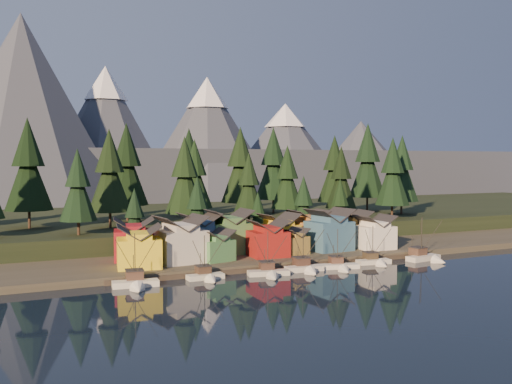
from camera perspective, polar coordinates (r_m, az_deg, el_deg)
name	(u,v)px	position (r m, az deg, el deg)	size (l,w,h in m)	color
ground	(321,282)	(116.12, 6.53, -8.92)	(500.00, 500.00, 0.00)	black
shore_strip	(241,250)	(150.88, -1.54, -5.81)	(400.00, 50.00, 1.50)	#3B372B
hillside	(182,223)	(197.00, -7.41, -3.07)	(420.00, 100.00, 6.00)	black
dock	(282,266)	(130.06, 2.67, -7.38)	(80.00, 4.00, 1.00)	#423A2F
mountain_ridge	(103,157)	(315.03, -15.09, 3.36)	(560.00, 190.00, 90.00)	#494C5D
boat_0	(136,276)	(112.22, -11.91, -8.22)	(9.32, 9.94, 11.39)	silver
boat_1	(207,270)	(117.31, -4.94, -7.80)	(7.82, 8.53, 9.99)	beige
boat_2	(270,267)	(120.54, 1.37, -7.51)	(9.39, 9.87, 10.32)	beige
boat_3	(306,262)	(125.50, 5.02, -6.98)	(8.82, 9.46, 11.08)	beige
boat_4	(340,262)	(129.23, 8.39, -6.90)	(9.91, 10.39, 9.91)	silver
boat_5	(376,256)	(136.73, 11.88, -6.32)	(8.65, 9.24, 10.01)	silver
boat_6	(427,252)	(144.46, 16.71, -5.72)	(9.74, 10.36, 11.71)	beige
house_front_0	(139,245)	(124.18, -11.62, -5.24)	(10.45, 10.05, 9.09)	yellow
house_front_1	(181,238)	(128.91, -7.54, -4.58)	(10.85, 10.48, 10.43)	beige
house_front_2	(215,244)	(130.55, -4.15, -5.25)	(8.71, 8.75, 7.05)	#468149
house_front_3	(268,237)	(135.75, 1.21, -4.55)	(9.07, 8.69, 8.68)	maroon
house_front_4	(292,241)	(139.42, 3.66, -4.87)	(7.60, 7.96, 6.33)	#A5853A
house_front_5	(329,229)	(146.06, 7.33, -3.65)	(10.78, 9.95, 10.54)	#345D7C
house_front_6	(375,231)	(150.58, 11.78, -3.86)	(8.95, 8.49, 8.66)	white
house_back_0	(134,238)	(133.88, -12.12, -4.51)	(10.36, 10.08, 9.65)	maroon
house_back_1	(199,233)	(138.29, -5.72, -4.10)	(9.11, 9.22, 10.17)	#325078
house_back_2	(229,230)	(140.75, -2.71, -3.85)	(10.23, 9.42, 10.68)	#45743F
house_back_3	(279,231)	(146.15, 2.28, -3.88)	(9.70, 8.78, 9.27)	gold
house_back_4	(309,227)	(151.95, 5.30, -3.54)	(9.41, 9.08, 9.68)	#C47532
house_back_5	(353,227)	(156.39, 9.67, -3.47)	(8.86, 8.95, 9.24)	#A27B39
tree_hill_1	(28,168)	(164.77, -21.82, 2.26)	(12.83, 12.83, 29.89)	#332319
tree_hill_2	(78,188)	(145.98, -17.38, 0.41)	(9.14, 9.14, 21.30)	#332319
tree_hill_3	(110,174)	(159.34, -14.43, 1.78)	(11.57, 11.57, 26.96)	#332319
tree_hill_4	(127,168)	(175.62, -12.79, 2.40)	(12.72, 12.72, 29.63)	#332319
tree_hill_5	(185,178)	(154.18, -7.14, 1.39)	(10.67, 10.67, 24.85)	#332319
tree_hill_6	(195,177)	(170.94, -6.15, 1.54)	(10.60, 10.60, 24.70)	#332319
tree_hill_7	(249,186)	(158.95, -0.73, 0.61)	(8.81, 8.81, 20.52)	#332319
tree_hill_8	(240,168)	(183.98, -1.56, 2.44)	(12.55, 12.55, 29.24)	#332319
tree_hill_9	(287,180)	(172.29, 3.15, 1.24)	(9.85, 9.85, 22.95)	#332319
tree_hill_10	(273,166)	(198.06, 1.75, 2.59)	(12.83, 12.83, 29.89)	#332319
tree_hill_11	(341,180)	(176.28, 8.51, 1.21)	(9.75, 9.75, 22.72)	#332319
tree_hill_12	(334,171)	(193.98, 7.85, 2.07)	(11.56, 11.56, 26.93)	#332319
tree_hill_13	(393,174)	(185.27, 13.49, 1.76)	(11.04, 11.04, 25.71)	#332319
tree_hill_14	(368,163)	(209.14, 11.10, 2.85)	(13.64, 13.64, 31.78)	#332319
tree_hill_15	(189,168)	(188.27, -6.70, 2.38)	(12.42, 12.42, 28.94)	#332319
tree_hill_17	(402,171)	(200.59, 14.38, 2.04)	(11.58, 11.58, 26.97)	#332319
tree_shore_0	(135,218)	(140.83, -12.04, -2.58)	(6.97, 6.97, 16.23)	#332319
tree_shore_1	(197,210)	(145.16, -5.89, -1.78)	(8.12, 8.12, 18.91)	#332319
tree_shore_2	(258,216)	(151.84, 0.19, -2.45)	(6.24, 6.24, 14.53)	#332319
tree_shore_3	(304,206)	(158.14, 4.77, -1.42)	(8.00, 8.00, 18.63)	#332319
tree_shore_4	(340,207)	(164.50, 8.40, -1.45)	(7.60, 7.60, 17.71)	#332319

